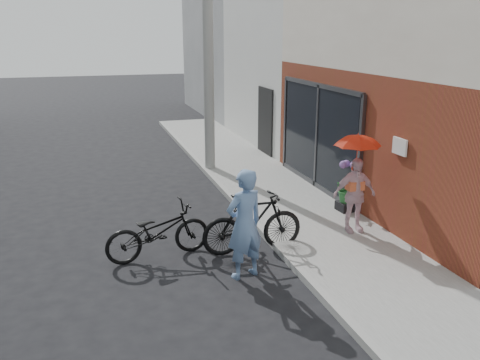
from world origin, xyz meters
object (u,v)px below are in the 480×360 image
bike_right (253,223)px  planter (346,206)px  utility_pole (208,43)px  kimono_woman (354,195)px  officer (245,224)px  bike_left (158,232)px

bike_right → planter: size_ratio=5.14×
utility_pole → kimono_woman: utility_pole is taller
officer → utility_pole: bearing=-116.5°
officer → planter: (2.93, 2.02, -0.68)m
officer → bike_left: officer is taller
bike_right → kimono_woman: size_ratio=1.28×
bike_left → officer: bearing=-141.7°
officer → bike_left: (-1.20, 1.12, -0.41)m
officer → planter: officer is taller
bike_right → kimono_woman: kimono_woman is taller
bike_right → utility_pole: bearing=-6.8°
bike_left → planter: (4.14, 0.89, -0.27)m
utility_pole → bike_right: bearing=-96.3°
kimono_woman → bike_left: bearing=-178.5°
utility_pole → bike_left: 6.43m
officer → bike_left: size_ratio=0.97×
bike_left → bike_right: bearing=-107.7°
utility_pole → officer: (-1.03, -6.34, -2.60)m
officer → bike_left: 1.70m
bike_right → planter: bearing=-65.8°
officer → bike_right: (0.43, 0.86, -0.34)m
kimono_woman → planter: kimono_woman is taller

